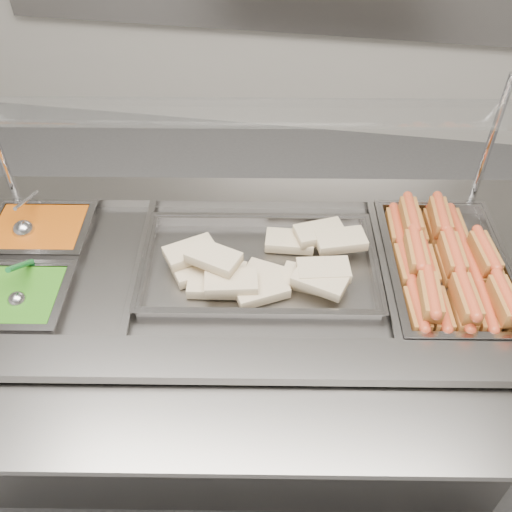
# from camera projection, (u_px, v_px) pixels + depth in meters

# --- Properties ---
(steam_counter) EXTENTS (1.74, 0.96, 0.79)m
(steam_counter) POSITION_uv_depth(u_px,v_px,m) (242.00, 352.00, 1.78)
(steam_counter) COLOR slate
(steam_counter) RESTS_ON ground
(tray_rail) EXTENTS (1.60, 0.54, 0.05)m
(tray_rail) POSITION_uv_depth(u_px,v_px,m) (233.00, 424.00, 1.21)
(tray_rail) COLOR gray
(tray_rail) RESTS_ON steam_counter
(sneeze_guard) EXTENTS (1.47, 0.46, 0.39)m
(sneeze_guard) POSITION_uv_depth(u_px,v_px,m) (239.00, 115.00, 1.42)
(sneeze_guard) COLOR silver
(sneeze_guard) RESTS_ON steam_counter
(pan_hotdogs) EXTENTS (0.37, 0.52, 0.09)m
(pan_hotdogs) POSITION_uv_depth(u_px,v_px,m) (445.00, 273.00, 1.52)
(pan_hotdogs) COLOR gray
(pan_hotdogs) RESTS_ON steam_counter
(pan_wraps) EXTENTS (0.64, 0.43, 0.06)m
(pan_wraps) POSITION_uv_depth(u_px,v_px,m) (259.00, 268.00, 1.52)
(pan_wraps) COLOR gray
(pan_wraps) RESTS_ON steam_counter
(pan_beans) EXTENTS (0.29, 0.25, 0.09)m
(pan_beans) POSITION_uv_depth(u_px,v_px,m) (42.00, 237.00, 1.62)
(pan_beans) COLOR gray
(pan_beans) RESTS_ON steam_counter
(pan_peas) EXTENTS (0.29, 0.25, 0.09)m
(pan_peas) POSITION_uv_depth(u_px,v_px,m) (13.00, 305.00, 1.44)
(pan_peas) COLOR gray
(pan_peas) RESTS_ON steam_counter
(hotdogs_in_buns) EXTENTS (0.33, 0.48, 0.10)m
(hotdogs_in_buns) POSITION_uv_depth(u_px,v_px,m) (447.00, 265.00, 1.48)
(hotdogs_in_buns) COLOR #92551E
(hotdogs_in_buns) RESTS_ON pan_hotdogs
(tortilla_wraps) EXTENTS (0.54, 0.34, 0.09)m
(tortilla_wraps) POSITION_uv_depth(u_px,v_px,m) (263.00, 267.00, 1.48)
(tortilla_wraps) COLOR tan
(tortilla_wraps) RESTS_ON pan_wraps
(ladle) EXTENTS (0.06, 0.18, 0.12)m
(ladle) POSITION_uv_depth(u_px,v_px,m) (24.00, 229.00, 1.58)
(ladle) COLOR #B7B6BB
(ladle) RESTS_ON pan_beans
(serving_spoon) EXTENTS (0.05, 0.16, 0.12)m
(serving_spoon) POSITION_uv_depth(u_px,v_px,m) (18.00, 294.00, 1.40)
(serving_spoon) COLOR #B7B6BB
(serving_spoon) RESTS_ON pan_peas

